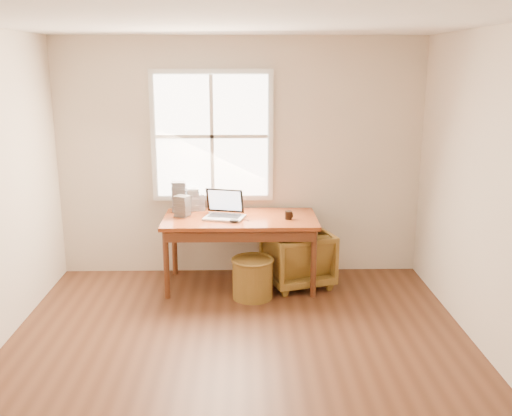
{
  "coord_description": "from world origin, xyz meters",
  "views": [
    {
      "loc": [
        0.05,
        -3.95,
        2.31
      ],
      "look_at": [
        0.16,
        1.65,
        0.89
      ],
      "focal_mm": 40.0,
      "sensor_mm": 36.0,
      "label": 1
    }
  ],
  "objects_px": {
    "wicker_stool": "(253,279)",
    "cd_stack_a": "(192,200)",
    "armchair": "(297,257)",
    "laptop": "(224,206)",
    "desk": "(240,219)",
    "coffee_mug": "(288,215)"
  },
  "relations": [
    {
      "from": "wicker_stool",
      "to": "laptop",
      "type": "xyz_separation_m",
      "value": [
        -0.29,
        0.3,
        0.69
      ]
    },
    {
      "from": "desk",
      "to": "laptop",
      "type": "distance_m",
      "value": 0.23
    },
    {
      "from": "wicker_stool",
      "to": "cd_stack_a",
      "type": "xyz_separation_m",
      "value": [
        -0.64,
        0.65,
        0.67
      ]
    },
    {
      "from": "desk",
      "to": "wicker_stool",
      "type": "distance_m",
      "value": 0.64
    },
    {
      "from": "laptop",
      "to": "coffee_mug",
      "type": "height_order",
      "value": "laptop"
    },
    {
      "from": "armchair",
      "to": "laptop",
      "type": "distance_m",
      "value": 0.97
    },
    {
      "from": "cd_stack_a",
      "to": "armchair",
      "type": "bearing_deg",
      "value": -14.76
    },
    {
      "from": "armchair",
      "to": "laptop",
      "type": "height_order",
      "value": "laptop"
    },
    {
      "from": "coffee_mug",
      "to": "desk",
      "type": "bearing_deg",
      "value": 158.49
    },
    {
      "from": "armchair",
      "to": "cd_stack_a",
      "type": "distance_m",
      "value": 1.3
    },
    {
      "from": "laptop",
      "to": "armchair",
      "type": "bearing_deg",
      "value": 18.36
    },
    {
      "from": "armchair",
      "to": "desk",
      "type": "bearing_deg",
      "value": -17.8
    },
    {
      "from": "wicker_stool",
      "to": "coffee_mug",
      "type": "bearing_deg",
      "value": 36.01
    },
    {
      "from": "desk",
      "to": "coffee_mug",
      "type": "distance_m",
      "value": 0.51
    },
    {
      "from": "wicker_stool",
      "to": "coffee_mug",
      "type": "distance_m",
      "value": 0.75
    },
    {
      "from": "desk",
      "to": "armchair",
      "type": "relative_size",
      "value": 2.4
    },
    {
      "from": "armchair",
      "to": "wicker_stool",
      "type": "height_order",
      "value": "armchair"
    },
    {
      "from": "wicker_stool",
      "to": "cd_stack_a",
      "type": "bearing_deg",
      "value": 134.95
    },
    {
      "from": "armchair",
      "to": "laptop",
      "type": "bearing_deg",
      "value": -14.32
    },
    {
      "from": "desk",
      "to": "wicker_stool",
      "type": "bearing_deg",
      "value": -70.36
    },
    {
      "from": "armchair",
      "to": "coffee_mug",
      "type": "distance_m",
      "value": 0.51
    },
    {
      "from": "coffee_mug",
      "to": "cd_stack_a",
      "type": "distance_m",
      "value": 1.09
    }
  ]
}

